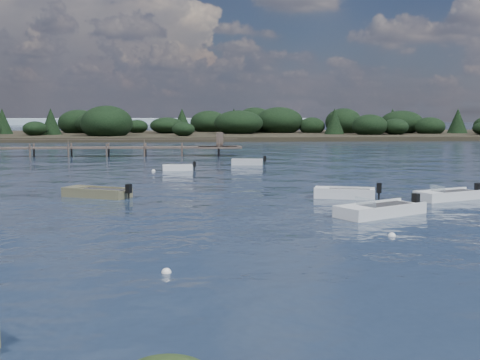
{
  "coord_description": "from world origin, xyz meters",
  "views": [
    {
      "loc": [
        1.13,
        -22.05,
        5.11
      ],
      "look_at": [
        3.82,
        14.0,
        1.0
      ],
      "focal_mm": 45.0,
      "sensor_mm": 36.0,
      "label": 1
    }
  ],
  "objects": [
    {
      "name": "buoy_a",
      "position": [
        0.18,
        -3.22,
        0.0
      ],
      "size": [
        0.32,
        0.32,
        0.32
      ],
      "primitive_type": "sphere",
      "color": "silver",
      "rests_on": "ground"
    },
    {
      "name": "dinghy_mid_white_b",
      "position": [
        15.96,
        11.81,
        0.15
      ],
      "size": [
        4.54,
        3.03,
        1.12
      ],
      "color": "silver",
      "rests_on": "ground"
    },
    {
      "name": "tender_far_white",
      "position": [
        -0.42,
        30.6,
        0.14
      ],
      "size": [
        2.94,
        1.25,
        0.99
      ],
      "color": "silver",
      "rests_on": "ground"
    },
    {
      "name": "dinghy_extra_a",
      "position": [
        9.99,
        12.84,
        0.17
      ],
      "size": [
        4.0,
        2.31,
        1.22
      ],
      "color": "silver",
      "rests_on": "ground"
    },
    {
      "name": "tender_far_grey_b",
      "position": [
        6.14,
        35.65,
        0.16
      ],
      "size": [
        3.41,
        1.62,
        1.15
      ],
      "color": "#AEB2B5",
      "rests_on": "ground"
    },
    {
      "name": "ground",
      "position": [
        0.0,
        60.0,
        0.0
      ],
      "size": [
        400.0,
        400.0,
        0.0
      ],
      "primitive_type": "plane",
      "color": "#141F30",
      "rests_on": "ground"
    },
    {
      "name": "buoy_b",
      "position": [
        9.2,
        1.79,
        0.0
      ],
      "size": [
        0.32,
        0.32,
        0.32
      ],
      "primitive_type": "sphere",
      "color": "silver",
      "rests_on": "ground"
    },
    {
      "name": "dinghy_mid_white_a",
      "position": [
        10.26,
        6.79,
        0.16
      ],
      "size": [
        5.03,
        3.9,
        1.2
      ],
      "color": "silver",
      "rests_on": "ground"
    },
    {
      "name": "buoy_e",
      "position": [
        -2.48,
        30.06,
        0.0
      ],
      "size": [
        0.32,
        0.32,
        0.32
      ],
      "primitive_type": "sphere",
      "color": "silver",
      "rests_on": "ground"
    },
    {
      "name": "far_headland",
      "position": [
        25.0,
        100.0,
        1.96
      ],
      "size": [
        190.0,
        40.0,
        5.8
      ],
      "color": "black",
      "rests_on": "ground"
    },
    {
      "name": "buoy_extra_a",
      "position": [
        9.94,
        8.21,
        0.0
      ],
      "size": [
        0.32,
        0.32,
        0.32
      ],
      "primitive_type": "sphere",
      "color": "silver",
      "rests_on": "ground"
    },
    {
      "name": "dinghy_mid_grey",
      "position": [
        -4.82,
        14.42,
        0.15
      ],
      "size": [
        4.38,
        3.2,
        1.12
      ],
      "color": "#736F4D",
      "rests_on": "ground"
    }
  ]
}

